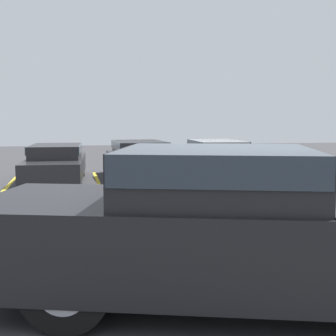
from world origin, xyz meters
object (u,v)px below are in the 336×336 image
at_px(parked_sedan_a, 56,162).
at_px(parked_sedan_c, 217,158).
at_px(pickup_truck, 245,227).
at_px(parked_sedan_b, 140,159).

distance_m(parked_sedan_a, parked_sedan_c, 5.46).
xyz_separation_m(pickup_truck, parked_sedan_b, (0.43, 10.98, -0.20)).
distance_m(parked_sedan_b, parked_sedan_c, 2.70).
distance_m(parked_sedan_a, parked_sedan_b, 2.78).
height_order(parked_sedan_a, parked_sedan_c, parked_sedan_c).
xyz_separation_m(pickup_truck, parked_sedan_c, (3.13, 10.78, -0.20)).
height_order(parked_sedan_b, parked_sedan_c, parked_sedan_c).
bearing_deg(parked_sedan_b, pickup_truck, -4.36).
height_order(pickup_truck, parked_sedan_b, pickup_truck).
bearing_deg(pickup_truck, parked_sedan_c, 91.36).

